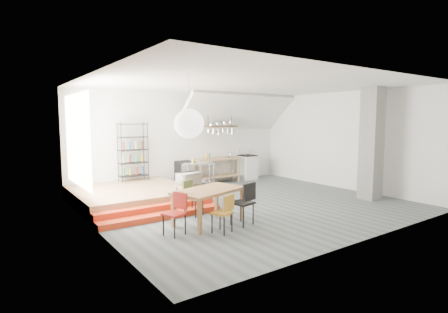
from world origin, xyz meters
TOP-DOWN VIEW (x-y plane):
  - floor at (0.00, 0.00)m, footprint 8.00×8.00m
  - wall_back at (0.00, 3.50)m, footprint 8.00×0.04m
  - wall_left at (-4.00, 0.00)m, footprint 0.04×7.00m
  - wall_right at (4.00, 0.00)m, footprint 0.04×7.00m
  - ceiling at (0.00, 0.00)m, footprint 8.00×7.00m
  - slope_ceiling at (1.80, 2.90)m, footprint 4.40×1.44m
  - window_pane at (-3.98, 1.50)m, footprint 0.02×2.50m
  - platform at (-2.50, 2.00)m, footprint 3.00×3.00m
  - step_lower at (-2.50, 0.05)m, footprint 3.00×0.35m
  - step_upper at (-2.50, 0.40)m, footprint 3.00×0.35m
  - concrete_column at (3.30, -1.50)m, footprint 0.50×0.50m
  - kitchen_counter at (1.10, 3.15)m, footprint 1.80×0.60m
  - stove at (2.50, 3.16)m, footprint 0.60×0.60m
  - pot_rack at (1.13, 2.92)m, footprint 1.20×0.50m
  - wire_shelving at (-2.00, 3.20)m, footprint 0.88×0.38m
  - microwave_shelf at (-1.40, 0.75)m, footprint 0.60×0.40m
  - paper_lantern at (-2.37, -1.02)m, footprint 0.60×0.60m
  - dining_table at (-1.80, -0.85)m, footprint 1.79×1.32m
  - chair_mustard at (-1.92, -1.63)m, footprint 0.47×0.47m
  - chair_black at (-1.26, -1.45)m, footprint 0.52×0.52m
  - chair_olive at (-1.82, -0.11)m, footprint 0.51×0.51m
  - chair_red at (-2.74, -1.13)m, footprint 0.48×0.48m
  - rolling_cart at (-0.20, 2.24)m, footprint 1.01×0.71m
  - mini_fridge at (-0.21, 3.20)m, footprint 0.52×0.52m
  - microwave at (-1.40, 0.75)m, footprint 0.67×0.53m
  - bowl at (1.51, 3.10)m, footprint 0.26×0.26m

SIDE VIEW (x-z plane):
  - floor at x=0.00m, z-range 0.00..0.00m
  - step_lower at x=-2.50m, z-range 0.00..0.13m
  - step_upper at x=-2.50m, z-range 0.00..0.27m
  - platform at x=-2.50m, z-range 0.00..0.40m
  - mini_fridge at x=-0.21m, z-range 0.00..0.88m
  - chair_mustard at x=-1.92m, z-range 0.08..0.87m
  - stove at x=2.50m, z-range -0.11..1.07m
  - chair_red at x=-2.74m, z-range 0.08..0.92m
  - chair_olive at x=-1.82m, z-range 0.08..0.93m
  - microwave_shelf at x=-1.40m, z-range 0.46..0.63m
  - chair_black at x=-1.26m, z-range 0.09..1.03m
  - rolling_cart at x=-0.20m, z-range 0.13..1.04m
  - kitchen_counter at x=1.10m, z-range 0.17..1.08m
  - dining_table at x=-1.80m, z-range 0.30..1.06m
  - microwave at x=-1.40m, z-range 0.56..0.90m
  - bowl at x=1.51m, z-range 0.91..0.96m
  - wire_shelving at x=-2.00m, z-range 0.43..2.23m
  - wall_back at x=0.00m, z-range 0.00..3.20m
  - wall_left at x=-4.00m, z-range 0.00..3.20m
  - wall_right at x=4.00m, z-range 0.00..3.20m
  - concrete_column at x=3.30m, z-range 0.00..3.20m
  - window_pane at x=-3.98m, z-range 0.70..2.90m
  - pot_rack at x=1.13m, z-range 1.26..2.69m
  - paper_lantern at x=-2.37m, z-range 1.90..2.50m
  - slope_ceiling at x=1.80m, z-range 1.89..3.21m
  - ceiling at x=0.00m, z-range 3.19..3.21m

